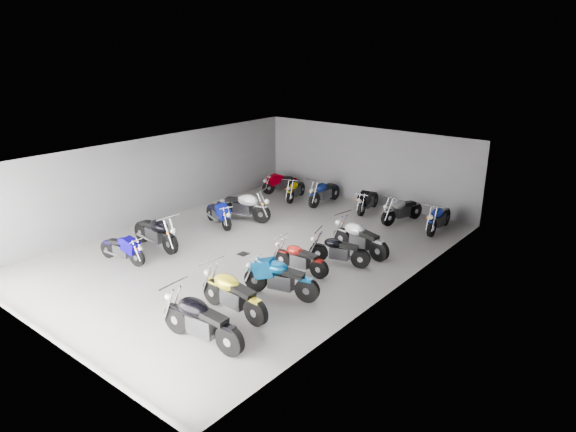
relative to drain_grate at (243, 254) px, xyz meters
The scene contains 22 objects.
ground 0.50m from the drain_grate, 90.00° to the left, with size 14.00×14.00×0.00m, color gray.
wall_back 7.67m from the drain_grate, 90.00° to the left, with size 10.00×0.10×3.20m, color slate.
wall_left 5.27m from the drain_grate, behind, with size 0.10×14.00×3.20m, color slate.
wall_right 5.27m from the drain_grate, ahead, with size 0.10×14.00×3.20m, color slate.
ceiling 3.25m from the drain_grate, 90.00° to the left, with size 10.00×14.00×0.04m, color black.
drain_grate is the anchor object (origin of this frame).
motorcycle_left_b 3.76m from the drain_grate, 131.36° to the right, with size 1.85×0.45×0.81m.
motorcycle_left_c 3.02m from the drain_grate, 150.97° to the right, with size 2.31×0.48×1.01m.
motorcycle_left_e 2.99m from the drain_grate, 151.47° to the left, with size 1.88×0.74×0.85m.
motorcycle_left_f 3.40m from the drain_grate, 133.63° to the left, with size 2.32×0.75×1.03m.
motorcycle_right_a 5.23m from the drain_grate, 56.53° to the right, with size 2.35×0.51×1.03m.
motorcycle_right_b 3.89m from the drain_grate, 49.83° to the right, with size 2.27×0.47×1.00m.
motorcycle_right_c 3.18m from the drain_grate, 27.69° to the right, with size 2.16×0.71×0.97m.
motorcycle_right_d 2.32m from the drain_grate, ahead, with size 1.90×0.41×0.84m.
motorcycle_right_e 3.15m from the drain_grate, 24.01° to the left, with size 1.88×0.71×0.85m.
motorcycle_right_f 3.79m from the drain_grate, 39.80° to the left, with size 2.21×0.53×0.98m.
motorcycle_back_a 7.32m from the drain_grate, 120.27° to the left, with size 0.83×1.80×0.83m.
motorcycle_back_b 6.36m from the drain_grate, 112.82° to the left, with size 0.67×1.85×0.83m.
motorcycle_back_c 6.23m from the drain_grate, 100.49° to the left, with size 0.42×2.15×0.95m.
motorcycle_back_d 6.44m from the drain_grate, 82.44° to the left, with size 0.48×1.95×0.86m.
motorcycle_back_e 6.56m from the drain_grate, 67.49° to the left, with size 0.71×2.04×0.91m.
motorcycle_back_f 7.26m from the drain_grate, 56.44° to the left, with size 0.44×2.08×0.91m.
Camera 1 is at (10.81, -11.49, 6.51)m, focal length 32.00 mm.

